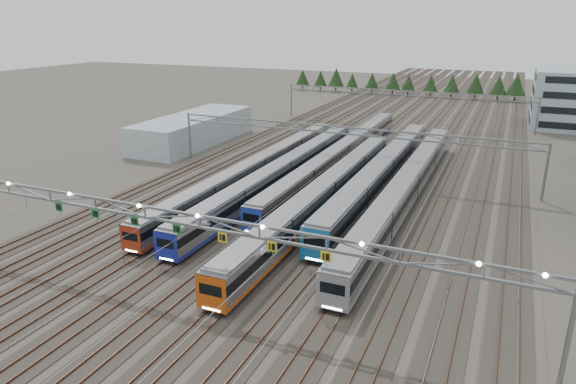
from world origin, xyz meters
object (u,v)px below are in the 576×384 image
at_px(gantry_far, 404,97).
at_px(gantry_mid, 344,136).
at_px(train_d, 325,194).
at_px(gantry_near, 198,224).
at_px(train_c, 341,154).
at_px(train_e, 382,172).
at_px(train_a, 258,168).
at_px(train_b, 282,173).
at_px(west_shed, 194,129).
at_px(train_f, 407,186).

bearing_deg(gantry_far, gantry_mid, -90.00).
relative_size(train_d, gantry_near, 0.98).
bearing_deg(gantry_far, train_c, -93.29).
xyz_separation_m(train_c, train_e, (9.00, -8.56, 0.28)).
bearing_deg(train_a, gantry_far, 77.80).
bearing_deg(train_b, gantry_mid, 49.79).
bearing_deg(train_a, west_shed, 142.71).
bearing_deg(train_a, train_f, -0.79).
xyz_separation_m(train_c, train_f, (13.50, -13.15, 0.16)).
bearing_deg(train_f, train_b, -177.94).
distance_m(gantry_far, west_shed, 48.74).
height_order(train_b, train_e, train_e).
bearing_deg(gantry_near, gantry_mid, 89.93).
distance_m(train_c, train_e, 12.43).
bearing_deg(gantry_near, train_d, 84.79).
relative_size(train_d, train_f, 0.89).
bearing_deg(train_f, gantry_far, 102.13).
relative_size(train_c, train_f, 1.05).
distance_m(train_a, train_e, 18.50).
xyz_separation_m(train_e, gantry_far, (-6.75, 47.75, 4.11)).
xyz_separation_m(gantry_near, west_shed, (-34.07, 50.51, -4.41)).
bearing_deg(train_f, train_e, 134.48).
bearing_deg(train_a, train_b, -12.04).
distance_m(train_a, gantry_near, 35.32).
bearing_deg(train_c, west_shed, 171.82).
height_order(train_b, train_c, train_b).
bearing_deg(gantry_far, train_b, -97.26).
distance_m(train_b, gantry_near, 33.21).
height_order(train_a, west_shed, west_shed).
distance_m(train_b, train_f, 18.01).
distance_m(train_c, gantry_mid, 7.62).
relative_size(train_a, gantry_far, 1.03).
distance_m(train_d, west_shed, 44.31).
xyz_separation_m(train_c, gantry_far, (2.25, 39.19, 4.39)).
xyz_separation_m(train_d, gantry_mid, (-2.25, 14.92, 4.27)).
bearing_deg(gantry_near, west_shed, 124.01).
height_order(train_c, train_f, train_f).
bearing_deg(train_b, west_shed, 146.13).
xyz_separation_m(gantry_far, west_shed, (-34.12, -34.61, -3.71)).
xyz_separation_m(train_d, train_e, (4.50, 12.17, 0.15)).
height_order(train_d, train_f, train_f).
xyz_separation_m(train_b, train_d, (9.00, -6.93, 0.08)).
distance_m(train_b, train_e, 14.48).
bearing_deg(train_a, gantry_near, -71.30).
bearing_deg(gantry_mid, west_shed, 163.07).
xyz_separation_m(train_a, gantry_near, (11.20, -33.09, 5.15)).
bearing_deg(west_shed, gantry_far, 45.41).
height_order(train_e, gantry_near, gantry_near).
distance_m(train_a, gantry_far, 53.41).
bearing_deg(train_d, train_a, 149.68).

